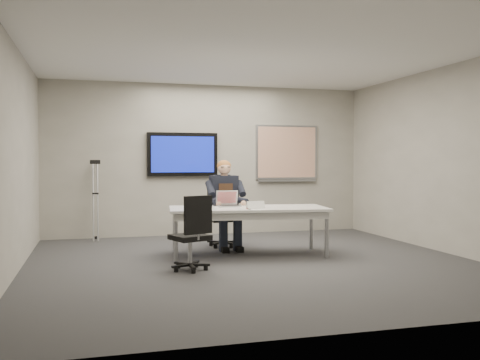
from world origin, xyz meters
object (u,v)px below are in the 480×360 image
object	(u,v)px
conference_table	(248,213)
office_chair_near	(192,247)
laptop	(228,202)
seated_person	(227,213)
office_chair_far	(223,226)

from	to	relation	value
conference_table	office_chair_near	xyz separation A→B (m)	(-1.00, -0.88, -0.32)
conference_table	laptop	world-z (taller)	laptop
office_chair_near	seated_person	xyz separation A→B (m)	(0.83, 1.54, 0.26)
office_chair_near	seated_person	distance (m)	1.77
conference_table	seated_person	xyz separation A→B (m)	(-0.16, 0.66, -0.06)
office_chair_far	office_chair_near	xyz separation A→B (m)	(-0.83, -1.79, -0.02)
conference_table	seated_person	world-z (taller)	seated_person
conference_table	laptop	size ratio (longest dim) A/B	7.01
conference_table	seated_person	bearing A→B (deg)	111.21
office_chair_far	laptop	xyz separation A→B (m)	(-0.07, -0.66, 0.44)
conference_table	office_chair_far	xyz separation A→B (m)	(-0.17, 0.91, -0.30)
office_chair_far	office_chair_near	world-z (taller)	office_chair_far
conference_table	laptop	distance (m)	0.37
office_chair_far	seated_person	size ratio (longest dim) A/B	0.73
conference_table	seated_person	distance (m)	0.68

